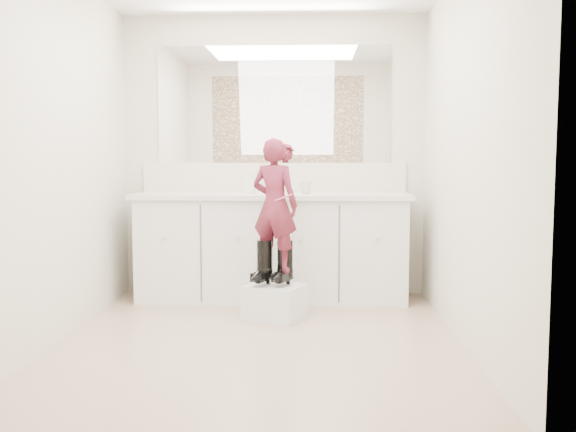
{
  "coord_description": "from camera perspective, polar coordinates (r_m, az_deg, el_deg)",
  "views": [
    {
      "loc": [
        0.35,
        -4.08,
        1.19
      ],
      "look_at": [
        0.16,
        0.56,
        0.76
      ],
      "focal_mm": 40.0,
      "sensor_mm": 36.0,
      "label": 1
    }
  ],
  "objects": [
    {
      "name": "toddler",
      "position": [
        4.67,
        -1.19,
        0.96
      ],
      "size": [
        0.42,
        0.36,
        0.98
      ],
      "primitive_type": "imported",
      "rotation": [
        0.0,
        0.0,
        2.73
      ],
      "color": "#9F3147",
      "rests_on": "step_stool"
    },
    {
      "name": "toothbrush",
      "position": [
        4.59,
        -0.38,
        1.66
      ],
      "size": [
        0.13,
        0.07,
        0.06
      ],
      "primitive_type": "cylinder",
      "rotation": [
        0.0,
        1.22,
        -0.41
      ],
      "color": "#CE5084",
      "rests_on": "toddler"
    },
    {
      "name": "vanity_cabinet",
      "position": [
        5.37,
        -1.43,
        -2.94
      ],
      "size": [
        2.2,
        0.55,
        0.85
      ],
      "primitive_type": "cube",
      "color": "silver",
      "rests_on": "floor"
    },
    {
      "name": "mirror",
      "position": [
        5.59,
        -1.28,
        9.87
      ],
      "size": [
        2.0,
        0.02,
        1.0
      ],
      "primitive_type": "cube",
      "color": "white",
      "rests_on": "wall_back"
    },
    {
      "name": "backsplash",
      "position": [
        5.57,
        -1.27,
        3.45
      ],
      "size": [
        2.28,
        0.03,
        0.25
      ],
      "primitive_type": "cube",
      "color": "beige",
      "rests_on": "countertop"
    },
    {
      "name": "boot_left",
      "position": [
        4.73,
        -2.09,
        -4.15
      ],
      "size": [
        0.2,
        0.25,
        0.33
      ],
      "primitive_type": null,
      "rotation": [
        0.0,
        0.0,
        -0.41
      ],
      "color": "black",
      "rests_on": "step_stool"
    },
    {
      "name": "floor",
      "position": [
        4.26,
        -2.51,
        -10.97
      ],
      "size": [
        3.0,
        3.0,
        0.0
      ],
      "primitive_type": "plane",
      "color": "#947660",
      "rests_on": "ground"
    },
    {
      "name": "wall_front",
      "position": [
        2.6,
        -5.38,
        5.43
      ],
      "size": [
        2.6,
        0.0,
        2.6
      ],
      "primitive_type": "plane",
      "rotation": [
        -1.57,
        0.0,
        0.0
      ],
      "color": "beige",
      "rests_on": "floor"
    },
    {
      "name": "wall_back",
      "position": [
        5.59,
        -1.27,
        5.36
      ],
      "size": [
        2.6,
        0.0,
        2.6
      ],
      "primitive_type": "plane",
      "rotation": [
        1.57,
        0.0,
        0.0
      ],
      "color": "beige",
      "rests_on": "floor"
    },
    {
      "name": "boot_right",
      "position": [
        4.72,
        -0.27,
        -4.17
      ],
      "size": [
        0.2,
        0.25,
        0.33
      ],
      "primitive_type": null,
      "rotation": [
        0.0,
        0.0,
        -0.41
      ],
      "color": "black",
      "rests_on": "step_stool"
    },
    {
      "name": "wall_left",
      "position": [
        4.4,
        -19.78,
        5.07
      ],
      "size": [
        0.0,
        3.0,
        3.0
      ],
      "primitive_type": "plane",
      "rotation": [
        1.57,
        0.0,
        1.57
      ],
      "color": "beige",
      "rests_on": "floor"
    },
    {
      "name": "dot_panel",
      "position": [
        2.65,
        -5.44,
        15.21
      ],
      "size": [
        2.0,
        0.01,
        1.2
      ],
      "primitive_type": "cube",
      "color": "#472819",
      "rests_on": "wall_front"
    },
    {
      "name": "step_stool",
      "position": [
        4.76,
        -1.19,
        -7.66
      ],
      "size": [
        0.49,
        0.46,
        0.25
      ],
      "primitive_type": "cube",
      "rotation": [
        0.0,
        0.0,
        -0.41
      ],
      "color": "silver",
      "rests_on": "floor"
    },
    {
      "name": "faucet",
      "position": [
        5.47,
        -1.34,
        2.63
      ],
      "size": [
        0.08,
        0.08,
        0.1
      ],
      "primitive_type": "cylinder",
      "color": "silver",
      "rests_on": "countertop"
    },
    {
      "name": "cup",
      "position": [
        5.28,
        1.6,
        2.57
      ],
      "size": [
        0.15,
        0.15,
        0.11
      ],
      "primitive_type": "imported",
      "rotation": [
        0.0,
        0.0,
        0.33
      ],
      "color": "beige",
      "rests_on": "countertop"
    },
    {
      "name": "soap_bottle",
      "position": [
        5.3,
        -3.43,
        2.92
      ],
      "size": [
        0.09,
        0.09,
        0.17
      ],
      "primitive_type": "imported",
      "rotation": [
        0.0,
        0.0,
        -0.18
      ],
      "color": "silver",
      "rests_on": "countertop"
    },
    {
      "name": "wall_right",
      "position": [
        4.19,
        15.53,
        5.19
      ],
      "size": [
        0.0,
        3.0,
        3.0
      ],
      "primitive_type": "plane",
      "rotation": [
        1.57,
        0.0,
        -1.57
      ],
      "color": "beige",
      "rests_on": "floor"
    },
    {
      "name": "countertop",
      "position": [
        5.31,
        -1.45,
        1.8
      ],
      "size": [
        2.28,
        0.58,
        0.04
      ],
      "primitive_type": "cube",
      "color": "beige",
      "rests_on": "vanity_cabinet"
    }
  ]
}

